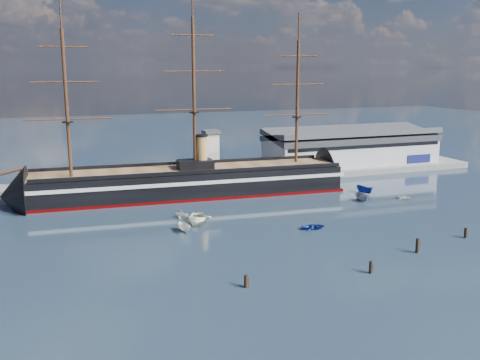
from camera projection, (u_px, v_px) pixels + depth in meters
name	position (u px, v px, depth m)	size (l,w,h in m)	color
ground	(239.00, 210.00, 138.24)	(600.00, 600.00, 0.00)	#243144
quay	(230.00, 180.00, 174.68)	(180.00, 18.00, 2.00)	slate
warehouse	(351.00, 147.00, 192.99)	(63.00, 21.00, 11.60)	#B7BABC
quay_tower	(211.00, 153.00, 167.54)	(5.00, 5.00, 15.00)	silver
warship	(183.00, 182.00, 152.49)	(113.38, 22.05, 53.94)	black
motorboat_a	(185.00, 232.00, 119.49)	(6.34, 2.33, 2.54)	white
motorboat_b	(313.00, 229.00, 121.86)	(3.37, 1.35, 1.57)	navy
motorboat_c	(362.00, 201.00, 147.53)	(6.21, 2.28, 2.48)	slate
motorboat_d	(182.00, 218.00, 130.97)	(6.12, 2.65, 2.24)	white
motorboat_e	(406.00, 199.00, 149.21)	(2.91, 1.16, 1.36)	silver
motorboat_f	(364.00, 193.00, 156.23)	(7.02, 2.57, 2.81)	navy
motorboat_g	(198.00, 223.00, 126.69)	(5.92, 2.37, 2.76)	silver
piling_near_left	(246.00, 287.00, 89.43)	(0.64, 0.64, 2.95)	black
piling_near_mid	(370.00, 273.00, 95.62)	(0.64, 0.64, 3.03)	black
piling_near_right	(417.00, 253.00, 106.18)	(0.64, 0.64, 3.73)	black
piling_far_right	(465.00, 238.00, 115.48)	(0.64, 0.64, 3.02)	black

